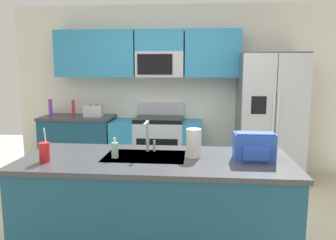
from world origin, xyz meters
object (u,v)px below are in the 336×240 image
object	(u,v)px
pepper_mill	(73,108)
backpack	(254,146)
range_oven	(157,146)
toaster	(94,111)
drink_cup_red	(44,152)
sink_faucet	(148,133)
refrigerator	(269,118)
soap_dispenser	(115,150)
bottle_purple	(50,108)
paper_towel_roll	(194,143)

from	to	relation	value
pepper_mill	backpack	xyz separation A→B (m)	(2.38, -2.26, -0.01)
range_oven	toaster	xyz separation A→B (m)	(-0.96, -0.05, 0.55)
drink_cup_red	sink_faucet	bearing A→B (deg)	26.47
pepper_mill	drink_cup_red	distance (m)	2.57
range_oven	toaster	world-z (taller)	range_oven
refrigerator	toaster	distance (m)	2.62
range_oven	backpack	distance (m)	2.57
soap_dispenser	bottle_purple	bearing A→B (deg)	125.06
drink_cup_red	paper_towel_roll	bearing A→B (deg)	12.10
range_oven	drink_cup_red	distance (m)	2.59
range_oven	backpack	bearing A→B (deg)	-64.57
drink_cup_red	paper_towel_roll	world-z (taller)	drink_cup_red
paper_towel_roll	soap_dispenser	bearing A→B (deg)	-172.18
bottle_purple	paper_towel_roll	bearing A→B (deg)	-44.12
pepper_mill	paper_towel_roll	size ratio (longest dim) A/B	1.05
toaster	sink_faucet	bearing A→B (deg)	-60.62
pepper_mill	paper_towel_roll	world-z (taller)	pepper_mill
soap_dispenser	paper_towel_roll	xyz separation A→B (m)	(0.65, 0.09, 0.05)
sink_faucet	paper_towel_roll	bearing A→B (deg)	-17.81
bottle_purple	sink_faucet	world-z (taller)	sink_faucet
refrigerator	soap_dispenser	world-z (taller)	refrigerator
pepper_mill	sink_faucet	distance (m)	2.56
refrigerator	toaster	world-z (taller)	refrigerator
drink_cup_red	soap_dispenser	bearing A→B (deg)	17.19
refrigerator	paper_towel_roll	size ratio (longest dim) A/B	7.71
soap_dispenser	paper_towel_roll	world-z (taller)	paper_towel_roll
sink_faucet	soap_dispenser	distance (m)	0.34
paper_towel_roll	backpack	size ratio (longest dim) A/B	0.75
toaster	bottle_purple	xyz separation A→B (m)	(-0.68, -0.00, 0.04)
range_oven	paper_towel_roll	bearing A→B (deg)	-75.12
toaster	range_oven	bearing A→B (deg)	3.12
bottle_purple	drink_cup_red	distance (m)	2.64
backpack	refrigerator	bearing A→B (deg)	75.27
sink_faucet	refrigerator	bearing A→B (deg)	53.83
toaster	sink_faucet	xyz separation A→B (m)	(1.14, -2.03, 0.08)
sink_faucet	toaster	bearing A→B (deg)	119.38
sink_faucet	drink_cup_red	xyz separation A→B (m)	(-0.77, -0.38, -0.09)
sink_faucet	soap_dispenser	world-z (taller)	sink_faucet
paper_towel_roll	backpack	distance (m)	0.49
toaster	bottle_purple	size ratio (longest dim) A/B	1.07
range_oven	refrigerator	xyz separation A→B (m)	(1.65, -0.07, 0.48)
range_oven	drink_cup_red	xyz separation A→B (m)	(-0.59, -2.47, 0.54)
sink_faucet	paper_towel_roll	size ratio (longest dim) A/B	1.17
refrigerator	bottle_purple	size ratio (longest dim) A/B	7.04
paper_towel_roll	sink_faucet	bearing A→B (deg)	162.19
range_oven	refrigerator	world-z (taller)	refrigerator
range_oven	soap_dispenser	size ratio (longest dim) A/B	8.00
refrigerator	pepper_mill	size ratio (longest dim) A/B	7.32
refrigerator	sink_faucet	xyz separation A→B (m)	(-1.47, -2.01, 0.14)
soap_dispenser	paper_towel_roll	distance (m)	0.66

